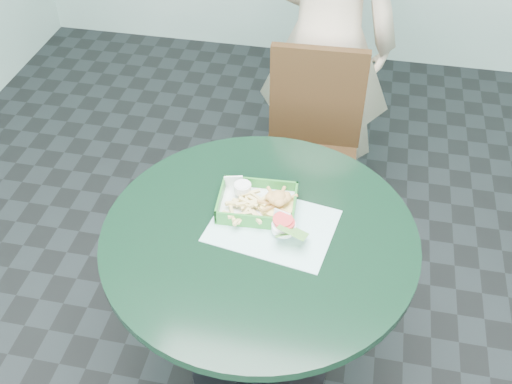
% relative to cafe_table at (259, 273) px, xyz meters
% --- Properties ---
extents(floor, '(4.00, 5.00, 0.02)m').
position_rel_cafe_table_xyz_m(floor, '(0.00, 0.00, -0.58)').
color(floor, '#303335').
rests_on(floor, ground).
extents(cafe_table, '(0.98, 0.98, 0.75)m').
position_rel_cafe_table_xyz_m(cafe_table, '(0.00, 0.00, 0.00)').
color(cafe_table, black).
rests_on(cafe_table, floor).
extents(dining_chair, '(0.40, 0.40, 0.93)m').
position_rel_cafe_table_xyz_m(dining_chair, '(0.07, 0.78, -0.05)').
color(dining_chair, '#552F22').
rests_on(dining_chair, floor).
extents(diner_person, '(0.70, 0.48, 1.87)m').
position_rel_cafe_table_xyz_m(diner_person, '(0.07, 1.10, 0.36)').
color(diner_person, beige).
rests_on(diner_person, floor).
extents(placemat, '(0.41, 0.34, 0.00)m').
position_rel_cafe_table_xyz_m(placemat, '(0.03, 0.04, 0.17)').
color(placemat, '#9CCDCC').
rests_on(placemat, cafe_table).
extents(food_basket, '(0.24, 0.18, 0.05)m').
position_rel_cafe_table_xyz_m(food_basket, '(-0.03, 0.10, 0.19)').
color(food_basket, '#237428').
rests_on(food_basket, placemat).
extents(crab_sandwich, '(0.11, 0.11, 0.07)m').
position_rel_cafe_table_xyz_m(crab_sandwich, '(0.04, 0.10, 0.22)').
color(crab_sandwich, '#ECC86A').
rests_on(crab_sandwich, food_basket).
extents(fries_pile, '(0.14, 0.15, 0.05)m').
position_rel_cafe_table_xyz_m(fries_pile, '(-0.06, 0.07, 0.21)').
color(fries_pile, '#DBC374').
rests_on(fries_pile, food_basket).
extents(sauce_ramekin, '(0.06, 0.06, 0.03)m').
position_rel_cafe_table_xyz_m(sauce_ramekin, '(-0.08, 0.14, 0.22)').
color(sauce_ramekin, silver).
rests_on(sauce_ramekin, food_basket).
extents(garnish_cup, '(0.11, 0.11, 0.04)m').
position_rel_cafe_table_xyz_m(garnish_cup, '(0.07, -0.00, 0.21)').
color(garnish_cup, white).
rests_on(garnish_cup, food_basket).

